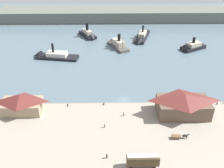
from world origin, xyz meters
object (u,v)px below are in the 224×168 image
at_px(ferry_moored_east, 89,35).
at_px(horse_cart, 180,136).
at_px(mooring_post_west, 68,105).
at_px(ferry_approaching_east, 117,44).
at_px(ferry_departing_north, 191,47).
at_px(street_tram, 143,160).
at_px(mooring_post_center_east, 217,103).
at_px(mooring_post_east, 224,102).
at_px(pedestrian_by_tram, 104,126).
at_px(pedestrian_walking_east, 124,114).
at_px(ferry_shed_east_terminal, 184,104).
at_px(ferry_outer_harbor, 51,56).
at_px(mooring_post_center_west, 104,104).
at_px(ferry_approaching_west, 141,38).
at_px(pedestrian_near_east_shed, 107,156).
at_px(ferry_shed_customs_shed, 21,103).

bearing_deg(ferry_moored_east, horse_cart, -69.43).
xyz_separation_m(mooring_post_west, ferry_approaching_east, (21.11, 61.84, 0.07)).
xyz_separation_m(mooring_post_west, ferry_departing_north, (64.39, 56.26, -0.06)).
xyz_separation_m(street_tram, mooring_post_center_east, (33.19, 30.29, -2.08)).
xyz_separation_m(mooring_post_east, mooring_post_west, (-62.11, -0.77, 0.00)).
xyz_separation_m(pedestrian_by_tram, ferry_approaching_east, (6.61, 74.72, -0.17)).
height_order(pedestrian_walking_east, ferry_approaching_east, ferry_approaching_east).
xyz_separation_m(pedestrian_by_tram, ferry_departing_north, (49.89, 69.14, -0.30)).
distance_m(pedestrian_by_tram, mooring_post_center_east, 46.33).
relative_size(mooring_post_east, mooring_post_west, 1.00).
distance_m(mooring_post_center_east, ferry_departing_north, 56.32).
relative_size(ferry_shed_east_terminal, ferry_departing_north, 1.12).
xyz_separation_m(street_tram, mooring_post_west, (-25.76, 30.09, -2.08)).
bearing_deg(street_tram, ferry_moored_east, 101.78).
bearing_deg(mooring_post_east, ferry_outer_harbor, 149.46).
bearing_deg(pedestrian_by_tram, ferry_shed_east_terminal, 14.39).
relative_size(mooring_post_center_west, ferry_outer_harbor, 0.04).
bearing_deg(ferry_moored_east, ferry_approaching_west, -7.94).
distance_m(ferry_shed_east_terminal, horse_cart, 14.36).
relative_size(pedestrian_near_east_shed, ferry_moored_east, 0.10).
bearing_deg(pedestrian_near_east_shed, ferry_outer_harbor, 112.74).
relative_size(ferry_shed_east_terminal, pedestrian_near_east_shed, 10.91).
xyz_separation_m(ferry_shed_customs_shed, pedestrian_near_east_shed, (32.08, -23.67, -3.05)).
height_order(mooring_post_center_west, ferry_outer_harbor, ferry_outer_harbor).
xyz_separation_m(ferry_shed_customs_shed, ferry_shed_east_terminal, (60.33, -2.25, 0.47)).
bearing_deg(ferry_moored_east, ferry_approaching_east, -40.93).
distance_m(ferry_shed_customs_shed, ferry_moored_east, 82.94).
bearing_deg(mooring_post_center_east, ferry_outer_harbor, 148.09).
bearing_deg(ferry_shed_east_terminal, mooring_post_center_east, 20.10).
bearing_deg(mooring_post_east, pedestrian_by_tram, -164.00).
relative_size(mooring_post_west, ferry_approaching_east, 0.05).
bearing_deg(pedestrian_walking_east, mooring_post_center_west, 137.47).
xyz_separation_m(pedestrian_near_east_shed, ferry_departing_north, (49.06, 83.09, -0.41)).
relative_size(ferry_shed_east_terminal, street_tram, 2.03).
height_order(ferry_shed_customs_shed, mooring_post_east, ferry_shed_customs_shed).
bearing_deg(pedestrian_by_tram, mooring_post_center_east, 16.41).
height_order(street_tram, ferry_moored_east, ferry_moored_east).
relative_size(ferry_outer_harbor, ferry_approaching_east, 1.31).
bearing_deg(street_tram, pedestrian_near_east_shed, 162.64).
xyz_separation_m(ferry_shed_customs_shed, ferry_approaching_west, (53.95, 75.67, -3.74)).
bearing_deg(mooring_post_east, ferry_moored_east, 127.54).
relative_size(ferry_approaching_east, ferry_approaching_west, 0.77).
bearing_deg(ferry_outer_harbor, ferry_shed_east_terminal, -41.35).
bearing_deg(pedestrian_by_tram, pedestrian_walking_east, 42.14).
bearing_deg(street_tram, mooring_post_west, 130.56).
bearing_deg(ferry_moored_east, mooring_post_center_west, -82.06).
bearing_deg(ferry_approaching_west, ferry_moored_east, 172.06).
bearing_deg(ferry_approaching_east, pedestrian_walking_east, -89.58).
xyz_separation_m(ferry_shed_east_terminal, ferry_outer_harbor, (-58.98, 51.91, -4.33)).
distance_m(ferry_moored_east, ferry_approaching_west, 34.16).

